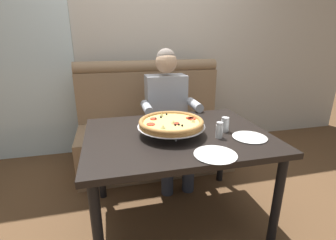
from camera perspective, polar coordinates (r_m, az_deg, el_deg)
The scene contains 11 objects.
ground_plane at distance 2.12m, azimuth 1.92°, elevation -21.54°, with size 16.00×16.00×0.00m, color brown.
back_wall_with_window at distance 3.11m, azimuth -5.85°, elevation 19.13°, with size 6.00×0.12×2.80m, color beige.
window_panel at distance 3.14m, azimuth -32.01°, elevation 16.54°, with size 1.10×0.02×2.80m, color white.
booth_bench at distance 2.73m, azimuth -3.42°, elevation -2.22°, with size 1.60×0.78×1.13m.
dining_table at distance 1.78m, azimuth 2.14°, elevation -5.50°, with size 1.28×0.97×0.72m.
diner_main at distance 2.41m, azimuth 0.08°, elevation 2.72°, with size 0.54×0.64×1.27m.
pizza at distance 1.70m, azimuth 0.75°, elevation -0.71°, with size 0.47×0.47×0.12m.
shaker_pepper_flakes at distance 1.69m, azimuth 11.85°, elevation -2.57°, with size 0.05×0.05×0.11m.
shaker_parmesan at distance 1.82m, azimuth 13.12°, elevation -1.24°, with size 0.06×0.06×0.11m.
plate_near_left at distance 1.76m, azimuth 18.49°, elevation -3.63°, with size 0.23×0.23×0.02m.
plate_near_right at distance 1.46m, azimuth 10.98°, elevation -7.68°, with size 0.25×0.25×0.02m.
Camera 1 is at (-0.45, -1.56, 1.37)m, focal length 26.17 mm.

